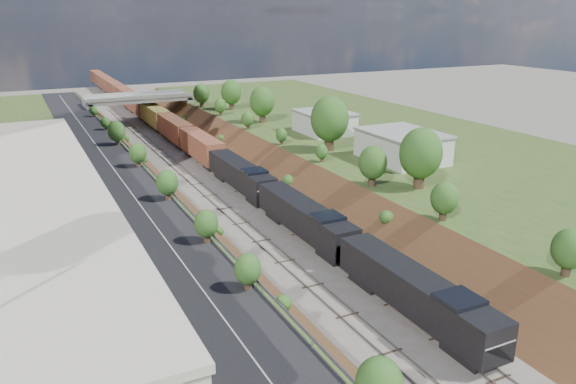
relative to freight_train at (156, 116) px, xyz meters
name	(u,v)px	position (x,y,z in m)	size (l,w,h in m)	color
platform_right	(417,157)	(30.40, -56.18, -0.28)	(44.00, 180.00, 5.00)	#364E20
embankment_left	(158,211)	(-13.60, -56.18, -2.78)	(7.07, 180.00, 7.07)	brown
embankment_right	(301,189)	(8.40, -56.18, -2.78)	(7.07, 180.00, 7.07)	brown
rail_left_track	(217,201)	(-5.20, -56.18, -2.69)	(1.58, 180.00, 0.18)	gray
rail_right_track	(250,196)	(0.00, -56.18, -2.69)	(1.58, 180.00, 0.18)	gray
road	(121,179)	(-18.10, -56.18, 2.27)	(8.00, 180.00, 0.10)	black
guardrail	(153,172)	(-14.00, -56.38, 2.77)	(0.10, 171.00, 0.70)	#99999E
commercial_building	(17,225)	(-30.60, -78.18, 5.73)	(14.30, 62.30, 7.00)	brown
overpass	(139,104)	(-2.60, 5.82, 2.14)	(24.50, 8.30, 7.40)	gray
white_building_near	(402,147)	(20.90, -64.18, 4.22)	(9.00, 12.00, 4.00)	silver
white_building_far	(324,123)	(20.40, -42.18, 4.02)	(8.00, 10.00, 3.60)	silver
tree_right_large	(421,154)	(14.40, -76.18, 6.61)	(5.25, 5.25, 7.61)	#473323
tree_left_crest	(278,290)	(-14.40, -96.18, 4.26)	(2.45, 2.45, 3.55)	#473323
freight_train	(156,116)	(0.00, 0.00, 0.00)	(3.28, 201.38, 4.84)	black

